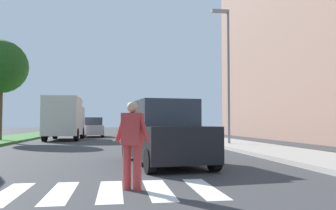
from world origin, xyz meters
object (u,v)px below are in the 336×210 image
tree_far (1,67)px  suv_crossing (164,134)px  truck_box_delivery (65,118)px  sedan_midblock (94,128)px  pedestrian_performer (132,141)px  street_lamp_right (227,63)px

tree_far → suv_crossing: (9.14, -13.74, -4.08)m
tree_far → truck_box_delivery: bearing=29.7°
suv_crossing → sedan_midblock: 21.98m
pedestrian_performer → street_lamp_right: bearing=64.0°
sedan_midblock → suv_crossing: bearing=-80.8°
street_lamp_right → truck_box_delivery: bearing=140.7°
street_lamp_right → suv_crossing: street_lamp_right is taller
tree_far → suv_crossing: size_ratio=1.39×
street_lamp_right → sedan_midblock: 16.49m
street_lamp_right → sedan_midblock: (-8.14, 13.83, -3.78)m
truck_box_delivery → street_lamp_right: bearing=-39.3°
street_lamp_right → pedestrian_performer: street_lamp_right is taller
tree_far → sedan_midblock: bearing=54.7°
pedestrian_performer → suv_crossing: (1.15, 4.02, -0.00)m
suv_crossing → street_lamp_right: bearing=59.5°
tree_far → pedestrian_performer: bearing=-65.8°
sedan_midblock → truck_box_delivery: 6.06m
pedestrian_performer → truck_box_delivery: bearing=101.6°
suv_crossing → tree_far: bearing=123.6°
pedestrian_performer → sedan_midblock: sedan_midblock is taller
sedan_midblock → truck_box_delivery: (-1.74, -5.74, 0.82)m
truck_box_delivery → suv_crossing: bearing=-71.8°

